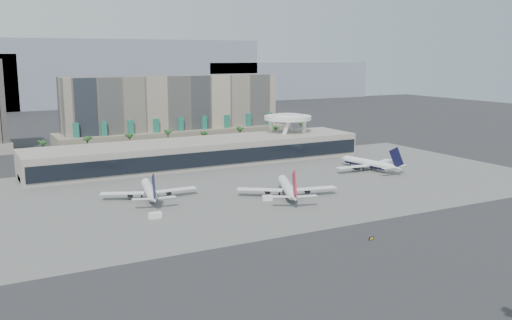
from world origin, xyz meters
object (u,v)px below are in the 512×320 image
airliner_left (149,190)px  airliner_right (369,163)px  airliner_centre (288,188)px  service_vehicle_b (267,198)px  taxiway_sign (371,238)px  service_vehicle_a (155,215)px

airliner_left → airliner_right: size_ratio=0.98×
airliner_centre → airliner_right: 66.10m
airliner_right → service_vehicle_b: size_ratio=10.07×
airliner_left → service_vehicle_b: airliner_left is taller
airliner_left → taxiway_sign: size_ratio=18.31×
airliner_right → service_vehicle_a: airliner_right is taller
airliner_centre → service_vehicle_b: (-9.84, -1.46, -2.56)m
airliner_right → service_vehicle_b: airliner_right is taller
airliner_left → airliner_centre: size_ratio=0.99×
taxiway_sign → service_vehicle_b: bearing=81.5°
airliner_right → service_vehicle_a: (-115.60, -30.30, -2.32)m
airliner_centre → taxiway_sign: bearing=-72.1°
airliner_right → taxiway_sign: airliner_right is taller
airliner_right → service_vehicle_b: 75.81m
airliner_left → airliner_centre: airliner_centre is taller
airliner_right → airliner_left: bearing=172.0°
service_vehicle_a → taxiway_sign: service_vehicle_a is taller
airliner_left → airliner_centre: bearing=-13.0°
airliner_centre → airliner_left: bearing=178.5°
airliner_left → service_vehicle_b: size_ratio=9.91×
service_vehicle_a → service_vehicle_b: 45.03m
service_vehicle_b → airliner_right: bearing=38.9°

